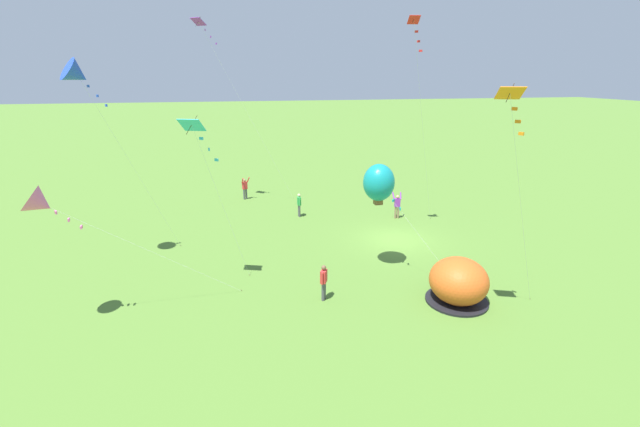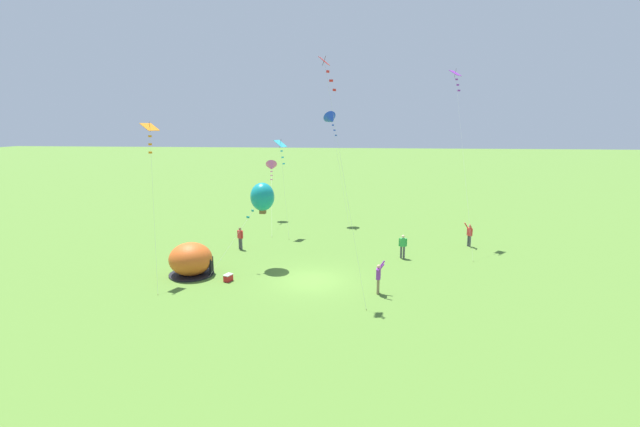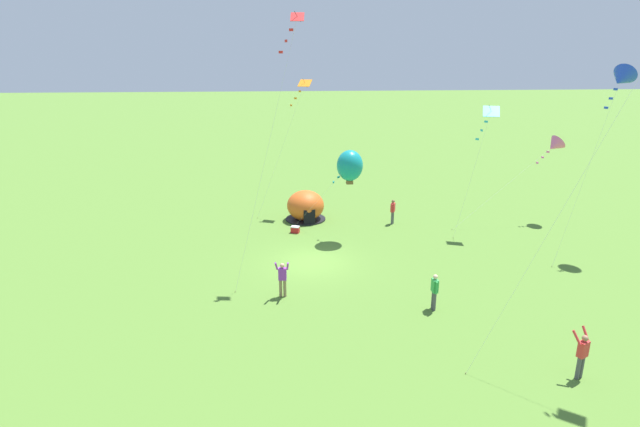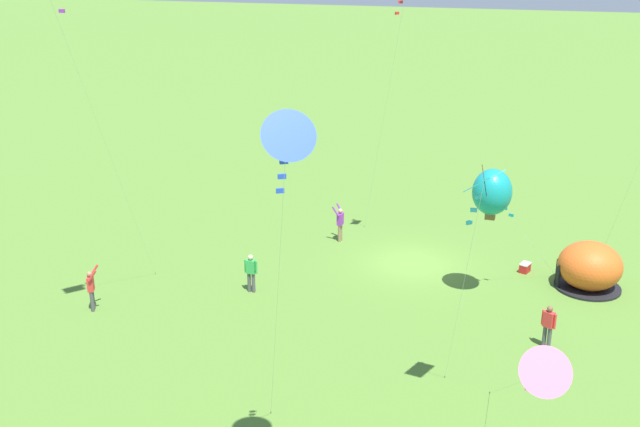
# 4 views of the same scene
# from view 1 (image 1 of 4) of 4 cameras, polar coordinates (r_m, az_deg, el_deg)

# --- Properties ---
(ground_plane) EXTENTS (300.00, 300.00, 0.00)m
(ground_plane) POSITION_cam_1_polar(r_m,az_deg,el_deg) (27.30, 10.06, -3.47)
(ground_plane) COLOR #517A2D
(popup_tent) EXTENTS (2.81, 2.81, 2.10)m
(popup_tent) POSITION_cam_1_polar(r_m,az_deg,el_deg) (20.47, 17.97, -8.65)
(popup_tent) COLOR #D8591E
(popup_tent) RESTS_ON ground
(cooler_box) EXTENTS (0.53, 0.62, 0.44)m
(cooler_box) POSITION_cam_1_polar(r_m,az_deg,el_deg) (23.29, 16.36, -7.26)
(cooler_box) COLOR red
(cooler_box) RESTS_ON ground
(person_arms_raised) EXTENTS (0.64, 0.72, 1.89)m
(person_arms_raised) POSITION_cam_1_polar(r_m,az_deg,el_deg) (35.88, -9.98, 3.43)
(person_arms_raised) COLOR #4C4C51
(person_arms_raised) RESTS_ON ground
(person_center_field) EXTENTS (0.59, 0.24, 1.72)m
(person_center_field) POSITION_cam_1_polar(r_m,az_deg,el_deg) (31.01, -2.80, 1.30)
(person_center_field) COLOR #4C4C51
(person_center_field) RESTS_ON ground
(person_near_tent) EXTENTS (0.53, 0.39, 1.72)m
(person_near_tent) POSITION_cam_1_polar(r_m,az_deg,el_deg) (19.67, 0.50, -8.93)
(person_near_tent) COLOR #4C4C51
(person_near_tent) RESTS_ON ground
(person_with_toddler) EXTENTS (0.50, 0.68, 1.89)m
(person_with_toddler) POSITION_cam_1_polar(r_m,az_deg,el_deg) (31.08, 10.25, 1.13)
(person_with_toddler) COLOR #8C7251
(person_with_toddler) RESTS_ON ground
(kite_teal) EXTENTS (3.65, 4.10, 5.67)m
(kite_teal) POSITION_cam_1_polar(r_m,az_deg,el_deg) (21.71, 7.85, 4.09)
(kite_teal) COLOR silver
(kite_teal) RESTS_ON ground
(kite_red) EXTENTS (2.86, 3.70, 13.03)m
(kite_red) POSITION_cam_1_polar(r_m,az_deg,el_deg) (26.80, 12.66, 22.32)
(kite_red) COLOR silver
(kite_red) RESTS_ON ground
(kite_orange) EXTENTS (2.08, 4.14, 9.60)m
(kite_orange) POSITION_cam_1_polar(r_m,az_deg,el_deg) (16.78, 24.23, 13.28)
(kite_orange) COLOR silver
(kite_orange) RESTS_ON ground
(kite_pink) EXTENTS (2.21, 7.98, 5.98)m
(kite_pink) POSITION_cam_1_polar(r_m,az_deg,el_deg) (19.12, -33.25, 1.13)
(kite_pink) COLOR silver
(kite_pink) RESTS_ON ground
(kite_blue) EXTENTS (2.95, 4.53, 10.66)m
(kite_blue) POSITION_cam_1_polar(r_m,az_deg,el_deg) (24.11, -29.66, 15.82)
(kite_blue) COLOR silver
(kite_blue) RESTS_ON ground
(kite_purple) EXTENTS (1.34, 7.11, 13.72)m
(kite_purple) POSITION_cam_1_polar(r_m,az_deg,el_deg) (33.58, -15.30, 22.60)
(kite_purple) COLOR silver
(kite_purple) RESTS_ON ground
(kite_cyan) EXTENTS (1.57, 2.73, 8.23)m
(kite_cyan) POSITION_cam_1_polar(r_m,az_deg,el_deg) (19.51, -16.30, 10.51)
(kite_cyan) COLOR silver
(kite_cyan) RESTS_ON ground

